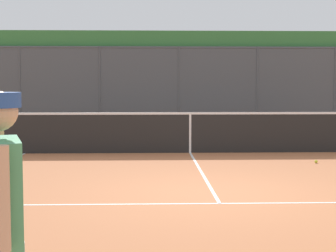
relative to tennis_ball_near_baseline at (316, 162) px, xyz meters
name	(u,v)px	position (x,y,z in m)	size (l,w,h in m)	color
ground_plane	(214,193)	(2.49, 3.05, -0.03)	(60.00, 60.00, 0.00)	#B76B42
court_line_markings	(222,207)	(2.49, 4.01, -0.03)	(7.85, 10.09, 0.01)	white
fence_backdrop	(178,82)	(2.49, -7.41, 1.62)	(18.32, 1.37, 3.33)	#474C51
tennis_net	(190,132)	(2.49, -1.77, 0.46)	(10.09, 0.09, 1.07)	#2D2D2D
tennis_ball_near_baseline	(316,162)	(0.00, 0.00, 0.00)	(0.07, 0.07, 0.07)	#C1D138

